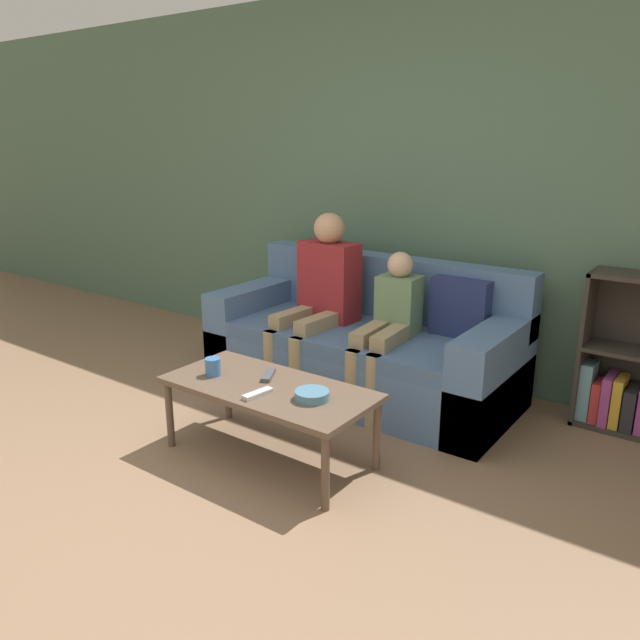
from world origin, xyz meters
The scene contains 11 objects.
ground_plane centered at (0.00, 0.00, 0.00)m, with size 22.00×22.00×0.00m, color #84664C.
wall_back centered at (0.00, 2.44, 1.30)m, with size 12.00×0.06×2.60m.
couch centered at (-0.02, 1.87, 0.29)m, with size 2.01×0.88×0.86m.
bookshelf centered at (1.55, 2.29, 0.37)m, with size 0.72×0.28×0.92m.
coffee_table centered at (0.06, 0.80, 0.37)m, with size 1.12×0.53×0.41m.
person_adult centered at (-0.32, 1.79, 0.68)m, with size 0.40×0.63×1.16m.
person_child centered at (0.22, 1.74, 0.55)m, with size 0.28×0.63×0.96m.
cup_near centered at (-0.28, 0.74, 0.46)m, with size 0.08×0.08×0.10m.
tv_remote_0 centered at (-0.02, 0.89, 0.42)m, with size 0.12×0.17×0.02m.
tv_remote_1 centered at (0.10, 0.67, 0.42)m, with size 0.07×0.18×0.02m.
snack_bowl centered at (0.34, 0.79, 0.43)m, with size 0.17×0.17×0.05m.
Camera 1 is at (2.02, -1.45, 1.65)m, focal length 35.00 mm.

